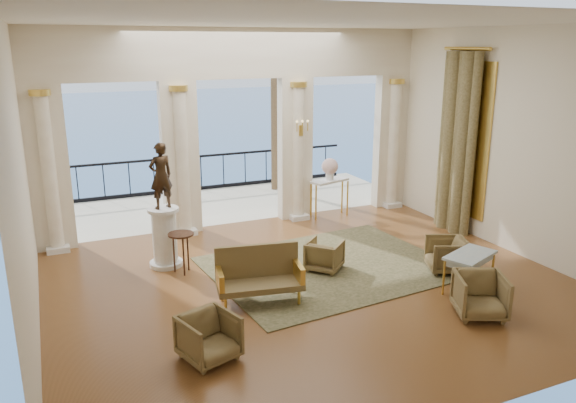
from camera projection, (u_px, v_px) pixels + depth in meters
name	position (u px, v px, depth m)	size (l,w,h in m)	color
floor	(313.00, 285.00, 10.04)	(9.00, 9.00, 0.00)	#533215
room_walls	(349.00, 134.00, 8.27)	(9.00, 9.00, 9.00)	#F0E5C9
arcade	(240.00, 116.00, 12.70)	(9.00, 0.56, 4.50)	beige
terrace	(218.00, 205.00, 15.15)	(10.00, 3.60, 0.10)	beige
balustrade	(201.00, 176.00, 16.44)	(9.00, 0.06, 1.03)	black
palm_tree	(274.00, 46.00, 15.51)	(2.00, 2.00, 4.50)	#4C3823
sea	(81.00, 135.00, 64.47)	(160.00, 160.00, 0.00)	#265297
curtain	(457.00, 143.00, 12.47)	(0.33, 1.40, 4.09)	#4E4524
window_frame	(464.00, 139.00, 12.52)	(0.04, 1.60, 3.40)	gold
wall_sconce	(301.00, 129.00, 13.06)	(0.30, 0.11, 0.33)	gold
rug	(329.00, 267.00, 10.81)	(4.41, 3.43, 0.02)	#2F371D
armchair_a	(209.00, 335.00, 7.58)	(0.69, 0.65, 0.71)	#41371D
armchair_b	(481.00, 293.00, 8.79)	(0.74, 0.69, 0.76)	#41371D
armchair_c	(447.00, 253.00, 10.54)	(0.69, 0.65, 0.71)	#41371D
armchair_d	(325.00, 254.00, 10.61)	(0.62, 0.58, 0.64)	#41371D
settee	(259.00, 275.00, 9.30)	(1.49, 0.85, 0.93)	#41371D
game_table	(470.00, 258.00, 9.64)	(1.12, 0.87, 0.68)	#A0BAC6
pedestal	(165.00, 238.00, 10.75)	(0.63, 0.63, 1.16)	silver
statue	(161.00, 176.00, 10.42)	(0.46, 0.30, 1.25)	black
console_table	(330.00, 186.00, 13.81)	(1.05, 0.65, 0.94)	silver
urn	(330.00, 168.00, 13.68)	(0.40, 0.40, 0.53)	white
side_table	(181.00, 239.00, 10.39)	(0.48, 0.48, 0.78)	black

